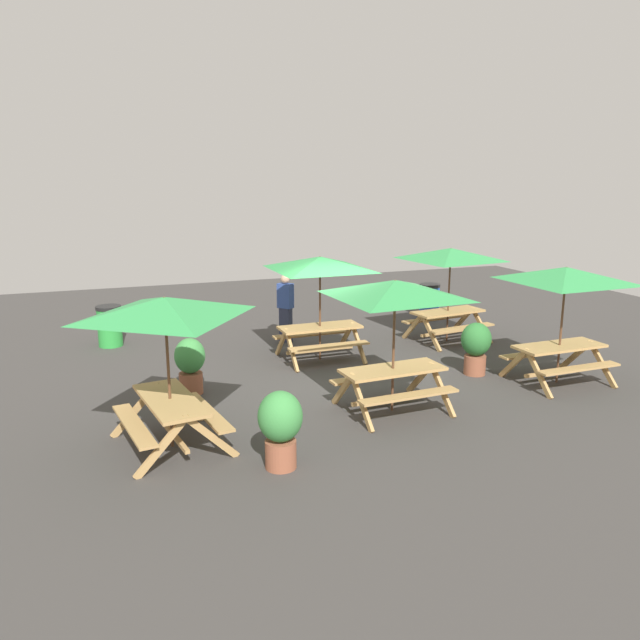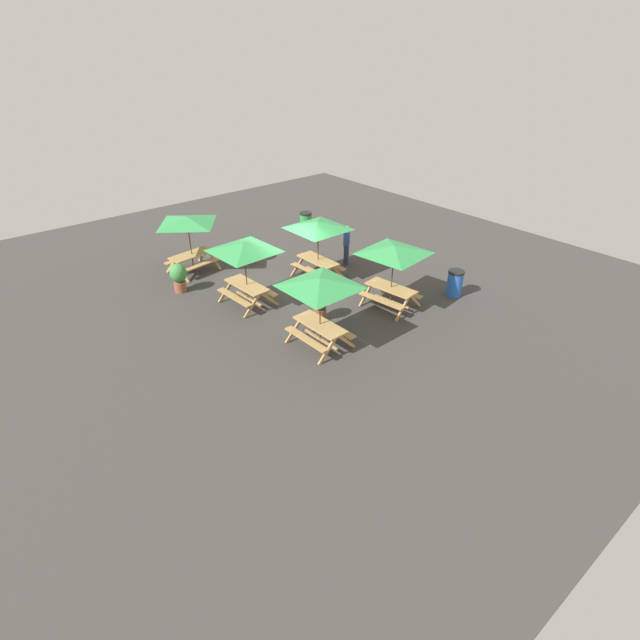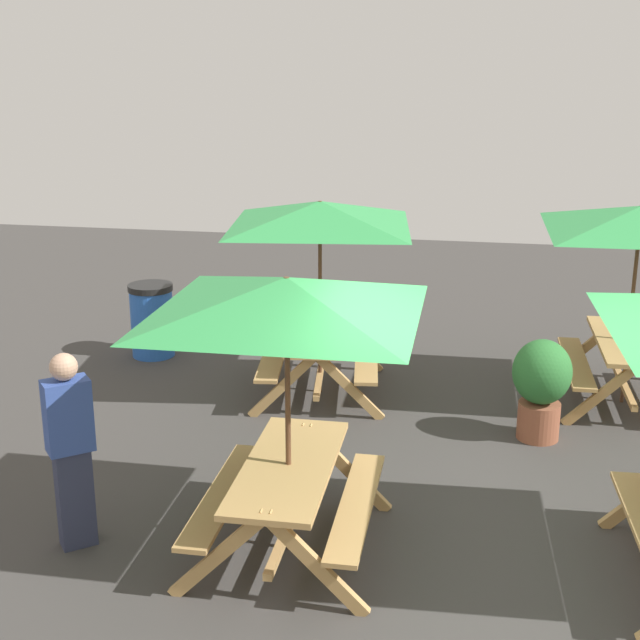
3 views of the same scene
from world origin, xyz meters
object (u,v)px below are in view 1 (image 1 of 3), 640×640
Objects in this scene: picnic_table_4 at (165,318)px; potted_plant_0 at (280,425)px; picnic_table_3 at (395,298)px; trash_bin_green at (110,326)px; trash_bin_blue at (429,301)px; potted_plant_2 at (190,363)px; picnic_table_1 at (320,271)px; potted_plant_1 at (476,345)px; picnic_table_0 at (565,283)px; picnic_table_2 at (450,261)px; person_standing at (286,306)px.

potted_plant_0 is at bearing -141.45° from picnic_table_4.
picnic_table_4 is (-3.78, -0.17, 0.00)m from picnic_table_3.
trash_bin_blue is (8.72, 0.01, 0.00)m from trash_bin_green.
potted_plant_2 is at bearing 100.96° from potted_plant_0.
picnic_table_3 is (0.09, -3.34, 0.00)m from picnic_table_1.
trash_bin_green is 4.25m from potted_plant_2.
trash_bin_green is 8.50m from potted_plant_1.
picnic_table_0 is at bearing 14.70° from potted_plant_0.
picnic_table_4 reaches higher than potted_plant_1.
picnic_table_2 is at bearing -110.46° from trash_bin_blue.
picnic_table_1 is 5.47m from potted_plant_0.
trash_bin_green is 4.22m from person_standing.
picnic_table_4 is 6.36m from person_standing.
picnic_table_0 is at bearing -39.74° from potted_plant_1.
person_standing is at bearing 126.70° from potted_plant_1.
trash_bin_green is at bearing 122.54° from picnic_table_3.
trash_bin_blue is at bearing 52.04° from picnic_table_3.
picnic_table_2 is at bearing -149.14° from person_standing.
picnic_table_4 is 2.75m from potted_plant_2.
picnic_table_2 reaches higher than trash_bin_blue.
person_standing is (4.06, -1.09, 0.39)m from trash_bin_green.
picnic_table_3 is 2.53× the size of potted_plant_0.
potted_plant_1 is at bearing 27.98° from potted_plant_0.
trash_bin_blue is (0.58, 5.96, -1.49)m from picnic_table_0.
potted_plant_0 is (1.95, -7.57, 0.14)m from trash_bin_green.
person_standing is at bearing 97.66° from picnic_table_1.
trash_bin_green is 7.82m from potted_plant_0.
picnic_table_1 is at bearing 88.56° from picnic_table_3.
picnic_table_0 reaches higher than trash_bin_blue.
picnic_table_4 is 1.40× the size of person_standing.
picnic_table_2 is at bearing -17.29° from trash_bin_green.
potted_plant_1 is (6.30, 1.40, -1.37)m from picnic_table_4.
potted_plant_2 reaches higher than trash_bin_green.
picnic_table_2 is 2.86× the size of trash_bin_green.
potted_plant_2 is at bearing -158.48° from picnic_table_1.
potted_plant_2 is (-3.04, -1.23, -1.40)m from picnic_table_1.
picnic_table_0 is at bearing -95.51° from trash_bin_blue.
picnic_table_0 is at bearing -15.38° from potted_plant_2.
potted_plant_0 is 1.03× the size of potted_plant_1.
potted_plant_1 is at bearing -116.88° from picnic_table_2.
picnic_table_3 is at bearing -54.48° from trash_bin_green.
trash_bin_blue is at bearing 0.06° from trash_bin_green.
trash_bin_green is (-0.62, 6.33, -1.49)m from picnic_table_4.
picnic_table_0 is 6.44m from person_standing.
potted_plant_0 is at bearing -75.57° from trash_bin_green.
trash_bin_green is 0.92× the size of potted_plant_2.
trash_bin_blue is at bearing -60.35° from picnic_table_4.
picnic_table_2 is 2.58× the size of potted_plant_1.
picnic_table_0 is 1.69× the size of person_standing.
potted_plant_2 is (-7.45, -4.07, 0.10)m from trash_bin_blue.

